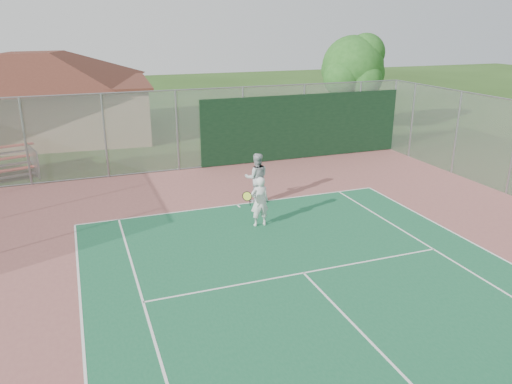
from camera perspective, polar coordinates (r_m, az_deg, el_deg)
back_fence at (r=22.67m, az=-1.20°, el=7.31°), size 20.08×0.11×3.53m
side_fence_right at (r=22.86m, az=21.93°, el=6.27°), size 0.08×9.00×3.50m
clubhouse at (r=30.42m, az=-24.00°, el=10.87°), size 13.48×9.52×5.56m
tree at (r=29.32m, az=11.15°, el=13.64°), size 4.06×3.85×5.66m
player_white_front at (r=15.72m, az=0.38°, el=-1.14°), size 0.99×0.63×1.62m
player_grey_back at (r=17.87m, az=0.08°, el=1.60°), size 0.99×0.84×1.79m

